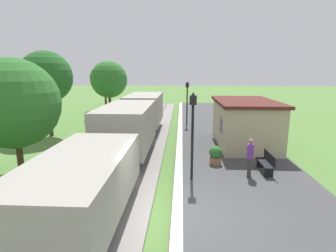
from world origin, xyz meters
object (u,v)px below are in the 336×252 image
station_hut (244,122)px  person_waiting (250,156)px  potted_planter (216,155)px  tree_trackside_far (46,77)px  bench_near_hut (267,162)px  lamp_post_far (187,95)px  tree_field_left (109,80)px  freight_train (129,129)px  lamp_post_near (193,120)px  tree_field_distant (105,78)px  tree_trackside_mid (14,104)px

station_hut → person_waiting: bearing=-100.2°
potted_planter → tree_trackside_far: size_ratio=0.15×
potted_planter → bench_near_hut: bearing=-24.3°
potted_planter → lamp_post_far: bearing=97.6°
bench_near_hut → tree_field_left: bearing=126.6°
freight_train → potted_planter: freight_train is taller
freight_train → tree_trackside_far: tree_trackside_far is taller
lamp_post_far → tree_trackside_far: 10.80m
tree_field_left → lamp_post_near: bearing=-64.0°
person_waiting → tree_field_distant: size_ratio=0.30×
freight_train → station_hut: 7.07m
lamp_post_far → person_waiting: bearing=-77.1°
tree_trackside_mid → tree_field_distant: tree_field_distant is taller
lamp_post_near → person_waiting: bearing=9.1°
person_waiting → tree_trackside_mid: size_ratio=0.32×
freight_train → lamp_post_near: 5.11m
lamp_post_near → tree_trackside_far: (-10.16, 8.03, 1.55)m
bench_near_hut → tree_trackside_mid: tree_trackside_mid is taller
lamp_post_far → lamp_post_near: bearing=-90.0°
freight_train → potted_planter: size_ratio=21.18×
tree_field_distant → freight_train: bearing=-69.9°
lamp_post_far → tree_trackside_far: (-10.16, -3.33, 1.55)m
station_hut → bench_near_hut: 4.70m
lamp_post_far → tree_field_left: (-7.92, 4.90, 1.11)m
station_hut → tree_field_distant: bearing=129.6°
tree_field_distant → tree_trackside_far: bearing=-90.6°
lamp_post_near → tree_field_left: tree_field_left is taller
person_waiting → lamp_post_near: bearing=32.0°
person_waiting → lamp_post_far: lamp_post_far is taller
freight_train → potted_planter: bearing=-20.2°
bench_near_hut → freight_train: bearing=158.5°
freight_train → person_waiting: 6.72m
freight_train → potted_planter: (4.61, -1.69, -0.88)m
person_waiting → tree_trackside_far: size_ratio=0.28×
bench_near_hut → potted_planter: potted_planter is taller
station_hut → lamp_post_near: size_ratio=1.57×
potted_planter → tree_trackside_mid: 9.55m
freight_train → tree_trackside_far: (-6.80, 4.37, 2.75)m
tree_trackside_mid → tree_trackside_far: bearing=107.4°
tree_trackside_mid → tree_field_left: (-0.10, 15.69, 0.54)m
freight_train → bench_near_hut: (6.78, -2.67, -0.88)m
freight_train → lamp_post_far: lamp_post_far is taller
freight_train → lamp_post_near: lamp_post_near is taller
bench_near_hut → person_waiting: size_ratio=0.88×
bench_near_hut → lamp_post_near: (-3.42, -0.99, 2.08)m
bench_near_hut → lamp_post_near: 4.12m
station_hut → person_waiting: 5.30m
station_hut → tree_trackside_far: bearing=169.9°
potted_planter → lamp_post_far: size_ratio=0.25×
bench_near_hut → tree_trackside_mid: size_ratio=0.28×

